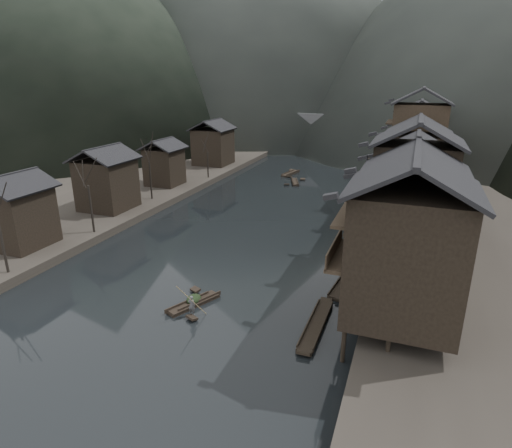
% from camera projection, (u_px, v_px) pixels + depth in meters
% --- Properties ---
extents(water, '(300.00, 300.00, 0.00)m').
position_uv_depth(water, '(216.00, 267.00, 42.15)').
color(water, black).
rests_on(water, ground).
extents(left_bank, '(40.00, 200.00, 1.20)m').
position_uv_depth(left_bank, '(147.00, 162.00, 88.85)').
color(left_bank, '#2D2823').
rests_on(left_bank, ground).
extents(stilt_houses, '(9.00, 67.60, 16.54)m').
position_uv_depth(stilt_houses, '(416.00, 157.00, 50.62)').
color(stilt_houses, black).
rests_on(stilt_houses, ground).
extents(left_houses, '(8.10, 53.20, 8.73)m').
position_uv_depth(left_houses, '(150.00, 160.00, 64.82)').
color(left_houses, black).
rests_on(left_houses, left_bank).
extents(bare_trees, '(3.89, 43.88, 7.78)m').
position_uv_depth(bare_trees, '(113.00, 171.00, 51.83)').
color(bare_trees, black).
rests_on(bare_trees, left_bank).
extents(moored_sampans, '(3.31, 67.13, 0.47)m').
position_uv_depth(moored_sampans, '(369.00, 211.00, 58.70)').
color(moored_sampans, black).
rests_on(moored_sampans, water).
extents(midriver_boats, '(13.77, 36.64, 0.45)m').
position_uv_depth(midriver_boats, '(310.00, 164.00, 89.04)').
color(midriver_boats, black).
rests_on(midriver_boats, water).
extents(stone_bridge, '(40.00, 6.00, 9.00)m').
position_uv_depth(stone_bridge, '(343.00, 130.00, 104.12)').
color(stone_bridge, '#4C4C4F').
rests_on(stone_bridge, ground).
extents(hero_sampan, '(2.95, 5.04, 0.44)m').
position_uv_depth(hero_sampan, '(194.00, 303.00, 35.10)').
color(hero_sampan, black).
rests_on(hero_sampan, water).
extents(cargo_heap, '(1.13, 1.48, 0.68)m').
position_uv_depth(cargo_heap, '(194.00, 295.00, 35.13)').
color(cargo_heap, black).
rests_on(cargo_heap, hero_sampan).
extents(boatman, '(0.60, 0.40, 1.65)m').
position_uv_depth(boatman, '(192.00, 302.00, 33.06)').
color(boatman, '#4F5052').
rests_on(boatman, hero_sampan).
extents(bamboo_pole, '(1.76, 2.09, 3.52)m').
position_uv_depth(bamboo_pole, '(192.00, 273.00, 32.13)').
color(bamboo_pole, '#8C7A51').
rests_on(bamboo_pole, boatman).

